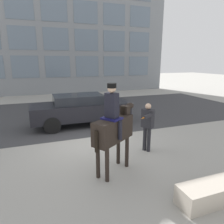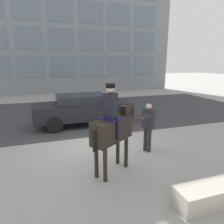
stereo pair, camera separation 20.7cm
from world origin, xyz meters
The scene contains 5 objects.
ground_plane centered at (0.00, 0.00, 0.00)m, with size 80.00×80.00×0.00m, color #9E9B93.
road_surface centered at (0.00, 4.75, 0.00)m, with size 22.65×8.50×0.01m.
mounted_horse_lead centered at (0.06, -2.29, 1.32)m, with size 1.56×1.20×2.53m.
pedestrian_bystander centered at (1.61, -1.42, 1.00)m, with size 0.74×0.76×1.71m.
street_car_near_lane centered at (0.04, 2.31, 0.82)m, with size 4.64×1.77×1.51m.
Camera 2 is at (-1.54, -7.19, 3.06)m, focal length 32.00 mm.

